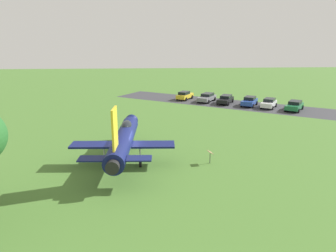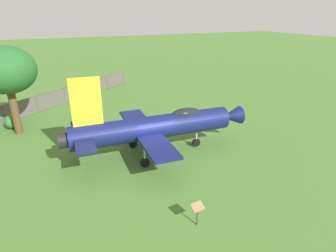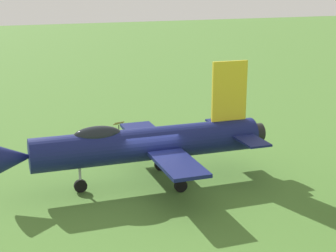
# 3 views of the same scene
# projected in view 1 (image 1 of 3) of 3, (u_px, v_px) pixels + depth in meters

# --- Properties ---
(ground_plane) EXTENTS (200.00, 200.00, 0.00)m
(ground_plane) POSITION_uv_depth(u_px,v_px,m) (124.00, 162.00, 26.14)
(ground_plane) COLOR #47722D
(parking_strip) EXTENTS (41.35, 31.43, 0.00)m
(parking_strip) POSITION_uv_depth(u_px,v_px,m) (236.00, 104.00, 50.50)
(parking_strip) COLOR #38383D
(parking_strip) RESTS_ON ground_plane
(display_jet) EXTENTS (8.73, 12.84, 5.67)m
(display_jet) POSITION_uv_depth(u_px,v_px,m) (124.00, 138.00, 25.94)
(display_jet) COLOR #111951
(display_jet) RESTS_ON ground_plane
(info_plaque) EXTENTS (0.48, 0.65, 1.14)m
(info_plaque) POSITION_uv_depth(u_px,v_px,m) (210.00, 154.00, 25.64)
(info_plaque) COLOR #333333
(info_plaque) RESTS_ON ground_plane
(parked_car_green) EXTENTS (4.30, 4.77, 1.43)m
(parked_car_green) POSITION_uv_depth(u_px,v_px,m) (294.00, 105.00, 46.01)
(parked_car_green) COLOR #1E6B3D
(parked_car_green) RESTS_ON ground_plane
(parked_car_white) EXTENTS (3.79, 4.43, 1.47)m
(parked_car_white) POSITION_uv_depth(u_px,v_px,m) (269.00, 103.00, 47.82)
(parked_car_white) COLOR silver
(parked_car_white) RESTS_ON ground_plane
(parked_car_blue) EXTENTS (3.79, 4.51, 1.50)m
(parked_car_blue) POSITION_uv_depth(u_px,v_px,m) (249.00, 101.00, 49.29)
(parked_car_blue) COLOR #23429E
(parked_car_blue) RESTS_ON ground_plane
(parked_car_black) EXTENTS (3.89, 4.98, 1.39)m
(parked_car_black) POSITION_uv_depth(u_px,v_px,m) (226.00, 99.00, 51.26)
(parked_car_black) COLOR black
(parked_car_black) RESTS_ON ground_plane
(parked_car_gray) EXTENTS (4.16, 5.05, 1.44)m
(parked_car_gray) POSITION_uv_depth(u_px,v_px,m) (207.00, 97.00, 52.89)
(parked_car_gray) COLOR slate
(parked_car_gray) RESTS_ON ground_plane
(parked_car_yellow) EXTENTS (3.65, 4.41, 1.50)m
(parked_car_yellow) POSITION_uv_depth(u_px,v_px,m) (185.00, 95.00, 54.79)
(parked_car_yellow) COLOR gold
(parked_car_yellow) RESTS_ON ground_plane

